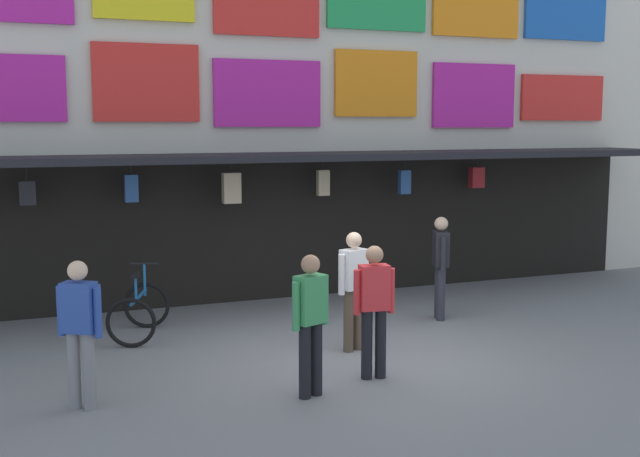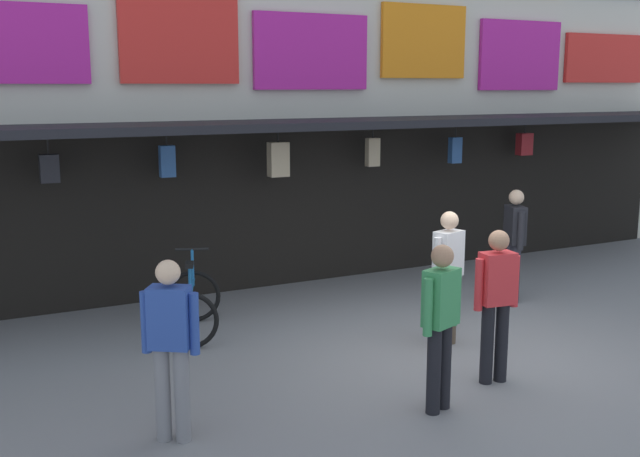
% 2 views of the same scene
% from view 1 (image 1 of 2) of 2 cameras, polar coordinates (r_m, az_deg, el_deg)
% --- Properties ---
extents(ground_plane, '(80.00, 80.00, 0.00)m').
position_cam_1_polar(ground_plane, '(10.86, 2.83, -9.36)').
color(ground_plane, slate).
extents(shopfront, '(18.00, 2.60, 8.00)m').
position_cam_1_polar(shopfront, '(14.70, -4.54, 10.68)').
color(shopfront, beige).
rests_on(shopfront, ground).
extents(bicycle_parked, '(1.08, 1.34, 1.05)m').
position_cam_1_polar(bicycle_parked, '(12.10, -12.93, -5.85)').
color(bicycle_parked, black).
rests_on(bicycle_parked, ground).
extents(pedestrian_in_green, '(0.53, 0.26, 1.68)m').
position_cam_1_polar(pedestrian_in_green, '(9.83, 3.92, -5.47)').
color(pedestrian_in_green, black).
rests_on(pedestrian_in_green, ground).
extents(pedestrian_in_black, '(0.48, 0.47, 1.68)m').
position_cam_1_polar(pedestrian_in_black, '(9.18, -16.89, -6.50)').
color(pedestrian_in_black, gray).
rests_on(pedestrian_in_black, ground).
extents(pedestrian_in_red, '(0.50, 0.33, 1.68)m').
position_cam_1_polar(pedestrian_in_red, '(9.16, -0.69, -6.43)').
color(pedestrian_in_red, black).
rests_on(pedestrian_in_red, ground).
extents(pedestrian_in_white, '(0.33, 0.51, 1.68)m').
position_cam_1_polar(pedestrian_in_white, '(12.91, 8.69, -2.39)').
color(pedestrian_in_white, '#2D2D38').
rests_on(pedestrian_in_white, ground).
extents(pedestrian_in_purple, '(0.51, 0.31, 1.68)m').
position_cam_1_polar(pedestrian_in_purple, '(11.01, 2.45, -4.04)').
color(pedestrian_in_purple, brown).
rests_on(pedestrian_in_purple, ground).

